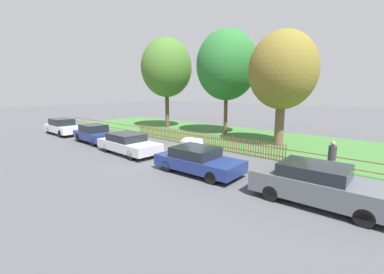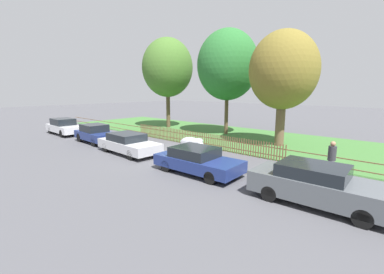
{
  "view_description": "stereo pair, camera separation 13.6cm",
  "coord_description": "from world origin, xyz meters",
  "views": [
    {
      "loc": [
        11.58,
        -10.4,
        3.9
      ],
      "look_at": [
        1.41,
        1.11,
        1.1
      ],
      "focal_mm": 24.0,
      "sensor_mm": 36.0,
      "label": 1
    },
    {
      "loc": [
        11.69,
        -10.31,
        3.9
      ],
      "look_at": [
        1.41,
        1.11,
        1.1
      ],
      "focal_mm": 24.0,
      "sensor_mm": 36.0,
      "label": 2
    }
  ],
  "objects": [
    {
      "name": "tree_mid_park",
      "position": [
        4.27,
        7.27,
        5.21
      ],
      "size": [
        4.65,
        4.65,
        7.93
      ],
      "color": "brown",
      "rests_on": "ground"
    },
    {
      "name": "tree_behind_motorcycle",
      "position": [
        -1.4,
        8.85,
        6.05
      ],
      "size": [
        5.29,
        5.29,
        9.1
      ],
      "color": "brown",
      "rests_on": "ground"
    },
    {
      "name": "kerb_stone",
      "position": [
        0.0,
        0.1,
        0.06
      ],
      "size": [
        38.93,
        0.2,
        0.12
      ],
      "primitive_type": "cube",
      "color": "#B2ADA3",
      "rests_on": "ground"
    },
    {
      "name": "parked_car_red_compact",
      "position": [
        3.96,
        -1.36,
        0.63
      ],
      "size": [
        4.31,
        2.01,
        1.24
      ],
      "rotation": [
        0.0,
        0.0,
        0.04
      ],
      "color": "navy",
      "rests_on": "ground"
    },
    {
      "name": "tree_nearest_kerb",
      "position": [
        -8.38,
        8.22,
        6.17
      ],
      "size": [
        5.19,
        5.19,
        9.18
      ],
      "color": "brown",
      "rests_on": "ground"
    },
    {
      "name": "parked_car_silver_hatchback",
      "position": [
        -12.04,
        -1.07,
        0.72
      ],
      "size": [
        4.4,
        1.78,
        1.42
      ],
      "rotation": [
        0.0,
        0.0,
        -0.02
      ],
      "color": "silver",
      "rests_on": "ground"
    },
    {
      "name": "parked_car_navy_estate",
      "position": [
        -1.77,
        -1.32,
        0.65
      ],
      "size": [
        4.6,
        1.93,
        1.26
      ],
      "rotation": [
        0.0,
        0.0,
        -0.02
      ],
      "color": "#BCBCC1",
      "rests_on": "ground"
    },
    {
      "name": "grass_strip",
      "position": [
        0.0,
        8.2,
        0.01
      ],
      "size": [
        38.93,
        10.08,
        0.01
      ],
      "primitive_type": "cube",
      "color": "#3D7033",
      "rests_on": "ground"
    },
    {
      "name": "parked_car_black_saloon",
      "position": [
        -6.5,
        -1.01,
        0.7
      ],
      "size": [
        3.95,
        1.82,
        1.37
      ],
      "rotation": [
        0.0,
        0.0,
        -0.03
      ],
      "color": "navy",
      "rests_on": "ground"
    },
    {
      "name": "parked_car_white_van",
      "position": [
        9.3,
        -1.22,
        0.72
      ],
      "size": [
        4.58,
        1.95,
        1.4
      ],
      "rotation": [
        0.0,
        0.0,
        0.03
      ],
      "color": "#51565B",
      "rests_on": "ground"
    },
    {
      "name": "covered_motorcycle",
      "position": [
        1.53,
        1.01,
        0.67
      ],
      "size": [
        2.04,
        0.96,
        1.1
      ],
      "rotation": [
        0.0,
        0.0,
        -0.05
      ],
      "color": "black",
      "rests_on": "ground"
    },
    {
      "name": "ground_plane",
      "position": [
        0.0,
        0.0,
        0.0
      ],
      "size": [
        120.0,
        120.0,
        0.0
      ],
      "primitive_type": "plane",
      "color": "#4C4C51"
    },
    {
      "name": "park_fence",
      "position": [
        0.0,
        3.17,
        0.51
      ],
      "size": [
        38.93,
        0.05,
        1.01
      ],
      "color": "brown",
      "rests_on": "ground"
    },
    {
      "name": "pedestrian_near_fence",
      "position": [
        8.91,
        2.12,
        0.95
      ],
      "size": [
        0.48,
        0.48,
        1.68
      ],
      "rotation": [
        0.0,
        0.0,
        5.37
      ],
      "color": "slate",
      "rests_on": "ground"
    }
  ]
}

